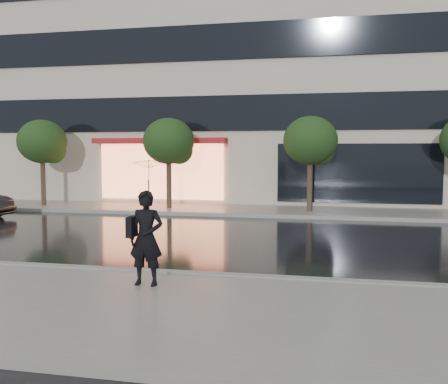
# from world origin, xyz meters

# --- Properties ---
(ground) EXTENTS (120.00, 120.00, 0.00)m
(ground) POSITION_xyz_m (0.00, 0.00, 0.00)
(ground) COLOR black
(ground) RESTS_ON ground
(sidewalk_near) EXTENTS (60.00, 4.50, 0.12)m
(sidewalk_near) POSITION_xyz_m (0.00, -3.25, 0.06)
(sidewalk_near) COLOR slate
(sidewalk_near) RESTS_ON ground
(sidewalk_far) EXTENTS (60.00, 3.50, 0.12)m
(sidewalk_far) POSITION_xyz_m (0.00, 10.25, 0.06)
(sidewalk_far) COLOR slate
(sidewalk_far) RESTS_ON ground
(curb_near) EXTENTS (60.00, 0.25, 0.14)m
(curb_near) POSITION_xyz_m (0.00, -1.00, 0.07)
(curb_near) COLOR gray
(curb_near) RESTS_ON ground
(curb_far) EXTENTS (60.00, 0.25, 0.14)m
(curb_far) POSITION_xyz_m (0.00, 8.50, 0.07)
(curb_far) COLOR gray
(curb_far) RESTS_ON ground
(office_building) EXTENTS (30.00, 12.76, 18.00)m
(office_building) POSITION_xyz_m (-0.00, 17.97, 9.00)
(office_building) COLOR #B9AD9D
(office_building) RESTS_ON ground
(tree_far_west) EXTENTS (2.20, 2.20, 3.99)m
(tree_far_west) POSITION_xyz_m (-8.94, 10.03, 2.92)
(tree_far_west) COLOR #33261C
(tree_far_west) RESTS_ON ground
(tree_mid_west) EXTENTS (2.20, 2.20, 3.99)m
(tree_mid_west) POSITION_xyz_m (-2.94, 10.03, 2.92)
(tree_mid_west) COLOR #33261C
(tree_mid_west) RESTS_ON ground
(tree_mid_east) EXTENTS (2.20, 2.20, 3.99)m
(tree_mid_east) POSITION_xyz_m (3.06, 10.03, 2.92)
(tree_mid_east) COLOR #33261C
(tree_mid_east) RESTS_ON ground
(pedestrian_with_umbrella) EXTENTS (0.83, 0.85, 2.33)m
(pedestrian_with_umbrella) POSITION_xyz_m (0.51, -2.03, 1.56)
(pedestrian_with_umbrella) COLOR black
(pedestrian_with_umbrella) RESTS_ON sidewalk_near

